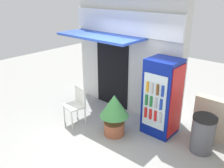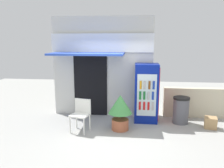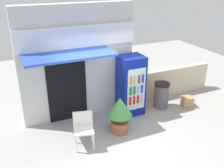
{
  "view_description": "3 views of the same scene",
  "coord_description": "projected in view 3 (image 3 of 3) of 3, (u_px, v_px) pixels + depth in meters",
  "views": [
    {
      "loc": [
        3.37,
        -3.41,
        3.21
      ],
      "look_at": [
        -0.23,
        0.76,
        1.05
      ],
      "focal_mm": 39.34,
      "sensor_mm": 36.0,
      "label": 1
    },
    {
      "loc": [
        0.59,
        -5.55,
        2.49
      ],
      "look_at": [
        -0.07,
        0.53,
        1.28
      ],
      "focal_mm": 35.66,
      "sensor_mm": 36.0,
      "label": 2
    },
    {
      "loc": [
        -2.37,
        -4.84,
        3.93
      ],
      "look_at": [
        0.11,
        0.73,
        1.25
      ],
      "focal_mm": 40.74,
      "sensor_mm": 36.0,
      "label": 3
    }
  ],
  "objects": [
    {
      "name": "drink_cooler",
      "position": [
        131.0,
        85.0,
        7.47
      ],
      "size": [
        0.72,
        0.7,
        1.79
      ],
      "color": "navy",
      "rests_on": "ground"
    },
    {
      "name": "potted_plant_near_shop",
      "position": [
        120.0,
        111.0,
        6.64
      ],
      "size": [
        0.67,
        0.67,
        1.0
      ],
      "color": "#AD5B3D",
      "rests_on": "ground"
    },
    {
      "name": "plastic_chair",
      "position": [
        83.0,
        127.0,
        6.12
      ],
      "size": [
        0.56,
        0.52,
        0.89
      ],
      "color": "white",
      "rests_on": "ground"
    },
    {
      "name": "cardboard_box",
      "position": [
        187.0,
        102.0,
        8.11
      ],
      "size": [
        0.39,
        0.38,
        0.32
      ],
      "primitive_type": "cube",
      "rotation": [
        0.0,
        0.0,
        -0.23
      ],
      "color": "tan",
      "rests_on": "ground"
    },
    {
      "name": "trash_bin",
      "position": [
        161.0,
        95.0,
        7.99
      ],
      "size": [
        0.49,
        0.49,
        0.81
      ],
      "color": "#595960",
      "rests_on": "ground"
    },
    {
      "name": "stone_boundary_wall",
      "position": [
        173.0,
        81.0,
        8.84
      ],
      "size": [
        2.75,
        0.23,
        0.96
      ],
      "primitive_type": "cube",
      "color": "beige",
      "rests_on": "ground"
    },
    {
      "name": "storefront_building",
      "position": [
        77.0,
        62.0,
        7.06
      ],
      "size": [
        3.27,
        1.29,
        3.23
      ],
      "color": "silver",
      "rests_on": "ground"
    },
    {
      "name": "ground",
      "position": [
        120.0,
        140.0,
        6.52
      ],
      "size": [
        16.0,
        16.0,
        0.0
      ],
      "primitive_type": "plane",
      "color": "#A3A39E"
    }
  ]
}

